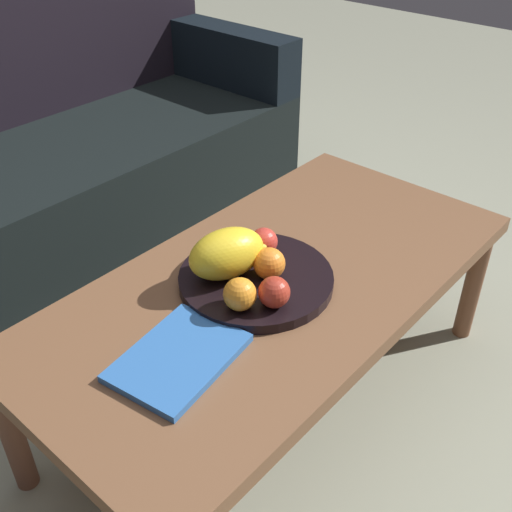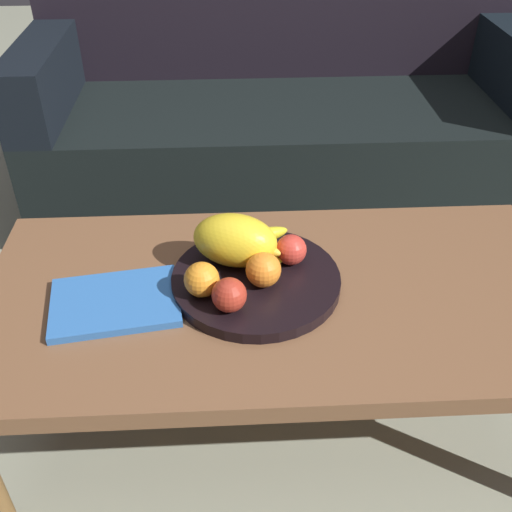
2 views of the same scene
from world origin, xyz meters
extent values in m
plane|color=gray|center=(0.00, 0.00, 0.00)|extent=(8.00, 8.00, 0.00)
cube|color=brown|center=(0.00, 0.00, 0.38)|extent=(1.22, 0.60, 0.04)
cylinder|color=brown|center=(-0.57, 0.26, 0.18)|extent=(0.05, 0.05, 0.36)
cylinder|color=brown|center=(0.57, 0.26, 0.18)|extent=(0.05, 0.05, 0.36)
cube|color=black|center=(0.10, 1.02, 0.20)|extent=(1.70, 0.70, 0.40)
cube|color=black|center=(0.10, 1.30, 0.65)|extent=(1.70, 0.14, 0.50)
cube|color=black|center=(-0.68, 1.02, 0.51)|extent=(0.14, 0.70, 0.22)
cylinder|color=black|center=(-0.05, 0.02, 0.41)|extent=(0.35, 0.35, 0.03)
ellipsoid|color=yellow|center=(-0.09, 0.07, 0.48)|extent=(0.20, 0.16, 0.11)
sphere|color=orange|center=(-0.03, -0.01, 0.46)|extent=(0.07, 0.07, 0.07)
sphere|color=orange|center=(-0.15, -0.03, 0.46)|extent=(0.07, 0.07, 0.07)
sphere|color=#AE3221|center=(-0.10, -0.08, 0.46)|extent=(0.07, 0.07, 0.07)
sphere|color=red|center=(0.03, 0.06, 0.46)|extent=(0.06, 0.06, 0.06)
ellipsoid|color=yellow|center=(-0.04, 0.10, 0.44)|extent=(0.12, 0.14, 0.03)
ellipsoid|color=yellow|center=(-0.06, 0.07, 0.44)|extent=(0.15, 0.07, 0.03)
ellipsoid|color=yellow|center=(-0.04, 0.09, 0.47)|extent=(0.15, 0.08, 0.03)
ellipsoid|color=yellow|center=(-0.06, 0.07, 0.47)|extent=(0.15, 0.11, 0.03)
cube|color=#316CBB|center=(-0.33, -0.03, 0.41)|extent=(0.27, 0.21, 0.02)
camera|label=1|loc=(-0.86, -0.70, 1.23)|focal=42.63mm
camera|label=2|loc=(-0.10, -0.94, 1.19)|focal=42.00mm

